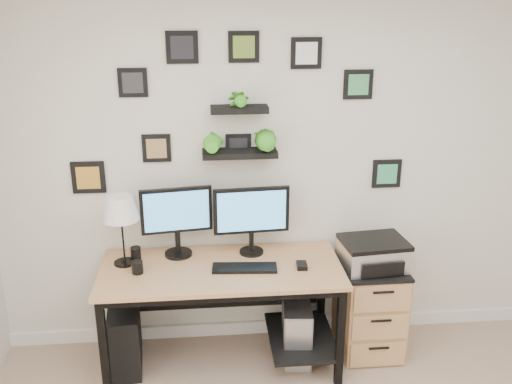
{
  "coord_description": "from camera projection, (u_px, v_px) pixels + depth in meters",
  "views": [
    {
      "loc": [
        -0.54,
        -1.76,
        2.48
      ],
      "look_at": [
        -0.2,
        1.83,
        1.2
      ],
      "focal_mm": 40.0,
      "sensor_mm": 36.0,
      "label": 1
    }
  ],
  "objects": [
    {
      "name": "wall_decor",
      "position": [
        239.0,
        121.0,
        3.75
      ],
      "size": [
        2.28,
        0.18,
        1.09
      ],
      "color": "black",
      "rests_on": "ground"
    },
    {
      "name": "printer",
      "position": [
        373.0,
        253.0,
        3.92
      ],
      "size": [
        0.47,
        0.39,
        0.2
      ],
      "color": "silver",
      "rests_on": "file_cabinet"
    },
    {
      "name": "mug",
      "position": [
        137.0,
        267.0,
        3.68
      ],
      "size": [
        0.07,
        0.07,
        0.08
      ],
      "primitive_type": "cylinder",
      "color": "black",
      "rests_on": "desk"
    },
    {
      "name": "pc_tower_grey",
      "position": [
        296.0,
        329.0,
        4.03
      ],
      "size": [
        0.23,
        0.45,
        0.43
      ],
      "color": "gray",
      "rests_on": "ground"
    },
    {
      "name": "monitor_right",
      "position": [
        251.0,
        215.0,
        3.87
      ],
      "size": [
        0.52,
        0.18,
        0.48
      ],
      "color": "black",
      "rests_on": "desk"
    },
    {
      "name": "file_cabinet",
      "position": [
        370.0,
        307.0,
        4.09
      ],
      "size": [
        0.43,
        0.53,
        0.67
      ],
      "color": "tan",
      "rests_on": "ground"
    },
    {
      "name": "pen_cup",
      "position": [
        136.0,
        253.0,
        3.86
      ],
      "size": [
        0.07,
        0.07,
        0.09
      ],
      "primitive_type": "cylinder",
      "color": "black",
      "rests_on": "desk"
    },
    {
      "name": "keyboard",
      "position": [
        245.0,
        268.0,
        3.74
      ],
      "size": [
        0.43,
        0.17,
        0.02
      ],
      "primitive_type": "cube",
      "rotation": [
        0.0,
        0.0,
        -0.08
      ],
      "color": "black",
      "rests_on": "desk"
    },
    {
      "name": "desk",
      "position": [
        227.0,
        281.0,
        3.85
      ],
      "size": [
        1.6,
        0.7,
        0.75
      ],
      "color": "tan",
      "rests_on": "ground"
    },
    {
      "name": "table_lamp",
      "position": [
        121.0,
        210.0,
        3.69
      ],
      "size": [
        0.24,
        0.24,
        0.48
      ],
      "color": "black",
      "rests_on": "desk"
    },
    {
      "name": "room",
      "position": [
        280.0,
        325.0,
        4.37
      ],
      "size": [
        4.0,
        4.0,
        4.0
      ],
      "color": "tan",
      "rests_on": "ground"
    },
    {
      "name": "monitor_left",
      "position": [
        177.0,
        217.0,
        3.84
      ],
      "size": [
        0.48,
        0.21,
        0.49
      ],
      "color": "black",
      "rests_on": "desk"
    },
    {
      "name": "mouse",
      "position": [
        302.0,
        265.0,
        3.76
      ],
      "size": [
        0.07,
        0.11,
        0.03
      ],
      "primitive_type": "cube",
      "rotation": [
        0.0,
        0.0,
        -0.06
      ],
      "color": "black",
      "rests_on": "desk"
    },
    {
      "name": "pc_tower_black",
      "position": [
        125.0,
        337.0,
        3.93
      ],
      "size": [
        0.24,
        0.47,
        0.45
      ],
      "primitive_type": "cube",
      "rotation": [
        0.0,
        0.0,
        0.09
      ],
      "color": "black",
      "rests_on": "ground"
    }
  ]
}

